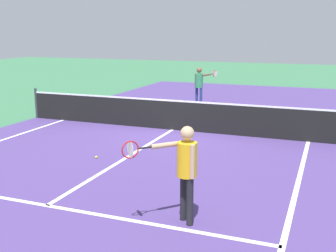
{
  "coord_description": "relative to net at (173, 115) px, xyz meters",
  "views": [
    {
      "loc": [
        4.58,
        -12.2,
        3.06
      ],
      "look_at": [
        1.27,
        -3.68,
        1.0
      ],
      "focal_mm": 45.13,
      "sensor_mm": 36.0,
      "label": 1
    }
  ],
  "objects": [
    {
      "name": "tennis_ball_mid_court",
      "position": [
        -0.66,
        -3.57,
        -0.46
      ],
      "size": [
        0.07,
        0.07,
        0.07
      ],
      "primitive_type": "sphere",
      "color": "#CCE033",
      "rests_on": "ground_plane"
    },
    {
      "name": "player_near",
      "position": [
        2.53,
        -6.15,
        0.51
      ],
      "size": [
        1.0,
        0.81,
        1.62
      ],
      "color": "black",
      "rests_on": "ground_plane"
    },
    {
      "name": "court_surface_inbounds",
      "position": [
        0.0,
        0.0,
        -0.49
      ],
      "size": [
        10.62,
        24.4,
        0.0
      ],
      "primitive_type": "cube",
      "color": "#4C387A",
      "rests_on": "ground_plane"
    },
    {
      "name": "ground_plane",
      "position": [
        0.0,
        0.0,
        -0.49
      ],
      "size": [
        60.0,
        60.0,
        0.0
      ],
      "primitive_type": "plane",
      "color": "#38724C"
    },
    {
      "name": "line_center_service",
      "position": [
        0.0,
        -3.2,
        -0.49
      ],
      "size": [
        0.1,
        6.4,
        0.01
      ],
      "primitive_type": "cube",
      "color": "white",
      "rests_on": "ground_plane"
    },
    {
      "name": "line_service_near",
      "position": [
        0.0,
        -6.4,
        -0.49
      ],
      "size": [
        8.22,
        0.1,
        0.01
      ],
      "primitive_type": "cube",
      "color": "white",
      "rests_on": "ground_plane"
    },
    {
      "name": "line_sideline_right",
      "position": [
        4.11,
        -5.95,
        -0.49
      ],
      "size": [
        0.1,
        11.89,
        0.01
      ],
      "primitive_type": "cube",
      "color": "white",
      "rests_on": "ground_plane"
    },
    {
      "name": "player_far",
      "position": [
        -0.46,
        4.36,
        0.51
      ],
      "size": [
        0.77,
        1.09,
        1.62
      ],
      "color": "navy",
      "rests_on": "ground_plane"
    },
    {
      "name": "net",
      "position": [
        0.0,
        0.0,
        0.0
      ],
      "size": [
        10.54,
        0.09,
        1.07
      ],
      "color": "#33383D",
      "rests_on": "ground_plane"
    }
  ]
}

